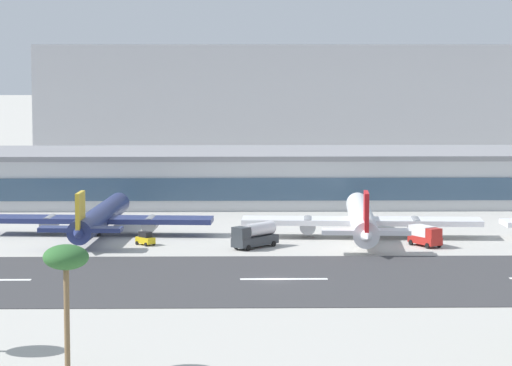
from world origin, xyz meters
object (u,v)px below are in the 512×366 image
at_px(service_box_truck_1, 425,235).
at_px(service_fuel_truck_0, 255,235).
at_px(terminal_building, 225,177).
at_px(palm_tree_3, 66,261).
at_px(service_baggage_tug_2, 145,239).
at_px(airliner_gold_tail_gate_1, 99,218).
at_px(airliner_red_tail_gate_2, 362,220).
at_px(distant_hotel_block, 304,103).

bearing_deg(service_box_truck_1, service_fuel_truck_0, -117.97).
bearing_deg(terminal_building, service_fuel_truck_0, -85.05).
relative_size(terminal_building, palm_tree_3, 16.88).
relative_size(service_box_truck_1, service_baggage_tug_2, 1.87).
distance_m(airliner_gold_tail_gate_1, palm_tree_3, 91.33).
xyz_separation_m(airliner_red_tail_gate_2, palm_tree_3, (-37.68, -86.97, 7.80)).
distance_m(service_fuel_truck_0, palm_tree_3, 80.05).
height_order(airliner_gold_tail_gate_1, airliner_red_tail_gate_2, airliner_red_tail_gate_2).
xyz_separation_m(service_box_truck_1, service_baggage_tug_2, (-44.81, 2.13, -0.74)).
xyz_separation_m(distant_hotel_block, airliner_red_tail_gate_2, (1.59, -147.06, -13.21)).
bearing_deg(service_fuel_truck_0, service_box_truck_1, 135.50).
bearing_deg(service_box_truck_1, terminal_building, 178.90).
bearing_deg(service_baggage_tug_2, airliner_gold_tail_gate_1, -4.55).
height_order(service_box_truck_1, palm_tree_3, palm_tree_3).
relative_size(distant_hotel_block, palm_tree_3, 11.71).
relative_size(airliner_gold_tail_gate_1, service_baggage_tug_2, 12.94).
bearing_deg(terminal_building, service_box_truck_1, -60.94).
bearing_deg(terminal_building, distant_hotel_block, 77.57).
xyz_separation_m(distant_hotel_block, service_fuel_truck_0, (-16.39, -156.94, -14.27)).
height_order(distant_hotel_block, service_fuel_truck_0, distant_hotel_block).
bearing_deg(airliner_red_tail_gate_2, terminal_building, 28.65).
bearing_deg(service_baggage_tug_2, service_box_truck_1, -136.39).
xyz_separation_m(distant_hotel_block, palm_tree_3, (-36.09, -234.03, -5.41)).
distance_m(airliner_red_tail_gate_2, service_baggage_tug_2, 36.25).
bearing_deg(service_baggage_tug_2, airliner_red_tail_gate_2, -122.98).
bearing_deg(airliner_red_tail_gate_2, palm_tree_3, 160.15).
bearing_deg(distant_hotel_block, palm_tree_3, -98.77).
bearing_deg(airliner_red_tail_gate_2, service_baggage_tug_2, 104.26).
distance_m(terminal_building, airliner_gold_tail_gate_1, 50.26).
distance_m(distant_hotel_block, service_box_truck_1, 156.95).
relative_size(airliner_red_tail_gate_2, service_fuel_truck_0, 5.82).
xyz_separation_m(terminal_building, palm_tree_3, (-14.56, -136.36, 5.50)).
distance_m(distant_hotel_block, service_baggage_tug_2, 158.22).
xyz_separation_m(distant_hotel_block, airliner_gold_tail_gate_1, (-42.52, -143.27, -13.35)).
distance_m(distant_hotel_block, airliner_red_tail_gate_2, 147.66).
bearing_deg(service_fuel_truck_0, airliner_red_tail_gate_2, 162.11).
height_order(distant_hotel_block, airliner_gold_tail_gate_1, distant_hotel_block).
relative_size(service_fuel_truck_0, palm_tree_3, 0.64).
xyz_separation_m(terminal_building, airliner_gold_tail_gate_1, (-20.99, -45.60, -2.44)).
height_order(terminal_building, service_baggage_tug_2, terminal_building).
relative_size(terminal_building, airliner_red_tail_gate_2, 4.54).
distance_m(distant_hotel_block, service_fuel_truck_0, 158.44).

